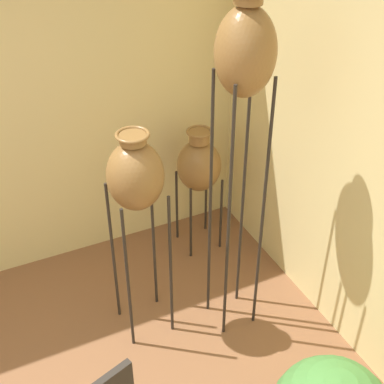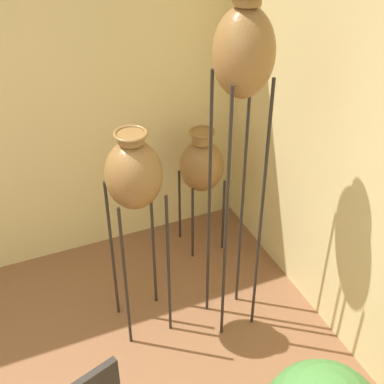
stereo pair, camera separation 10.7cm
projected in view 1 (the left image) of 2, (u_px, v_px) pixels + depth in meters
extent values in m
cylinder|color=#28231E|center=(228.00, 228.00, 3.18)|extent=(0.02, 0.02, 1.82)
cylinder|color=#28231E|center=(263.00, 218.00, 3.27)|extent=(0.02, 0.02, 1.82)
cylinder|color=#28231E|center=(210.00, 207.00, 3.36)|extent=(0.02, 0.02, 1.82)
cylinder|color=#28231E|center=(243.00, 197.00, 3.44)|extent=(0.02, 0.02, 1.82)
torus|color=#28231E|center=(244.00, 73.00, 2.80)|extent=(0.25, 0.25, 0.02)
ellipsoid|color=olive|center=(245.00, 52.00, 2.74)|extent=(0.33, 0.33, 0.49)
cylinder|color=#28231E|center=(128.00, 282.00, 3.30)|extent=(0.02, 0.02, 1.12)
cylinder|color=#28231E|center=(171.00, 269.00, 3.40)|extent=(0.02, 0.02, 1.12)
cylinder|color=#28231E|center=(113.00, 255.00, 3.51)|extent=(0.02, 0.02, 1.12)
cylinder|color=#28231E|center=(154.00, 242.00, 3.61)|extent=(0.02, 0.02, 1.12)
torus|color=#28231E|center=(136.00, 190.00, 3.14)|extent=(0.29, 0.29, 0.02)
ellipsoid|color=olive|center=(135.00, 176.00, 3.08)|extent=(0.34, 0.34, 0.43)
cylinder|color=olive|center=(133.00, 139.00, 2.95)|extent=(0.15, 0.15, 0.05)
torus|color=olive|center=(132.00, 135.00, 2.93)|extent=(0.20, 0.20, 0.02)
cylinder|color=#28231E|center=(191.00, 224.00, 4.16)|extent=(0.02, 0.02, 0.66)
cylinder|color=#28231E|center=(221.00, 215.00, 4.26)|extent=(0.02, 0.02, 0.66)
cylinder|color=#28231E|center=(177.00, 206.00, 4.36)|extent=(0.02, 0.02, 0.66)
cylinder|color=#28231E|center=(206.00, 198.00, 4.45)|extent=(0.02, 0.02, 0.66)
torus|color=#28231E|center=(199.00, 176.00, 4.12)|extent=(0.27, 0.27, 0.02)
ellipsoid|color=olive|center=(199.00, 166.00, 4.07)|extent=(0.34, 0.34, 0.41)
cylinder|color=olive|center=(199.00, 137.00, 3.93)|extent=(0.15, 0.15, 0.09)
torus|color=olive|center=(199.00, 132.00, 3.90)|extent=(0.20, 0.20, 0.02)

